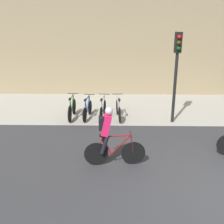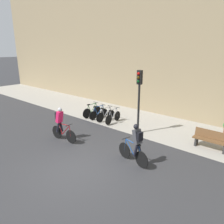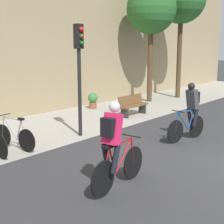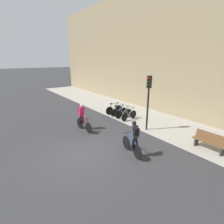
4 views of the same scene
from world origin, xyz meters
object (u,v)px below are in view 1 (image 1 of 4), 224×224
at_px(cyclist_pink, 109,135).
at_px(parked_bike_3, 118,109).
at_px(parked_bike_1, 87,109).
at_px(traffic_light_pole, 177,62).
at_px(parked_bike_0, 72,109).
at_px(parked_bike_2, 103,109).

xyz_separation_m(cyclist_pink, parked_bike_3, (0.29, 3.87, -0.55)).
bearing_deg(cyclist_pink, parked_bike_1, 104.80).
xyz_separation_m(cyclist_pink, traffic_light_pole, (2.51, 3.46, 1.54)).
bearing_deg(parked_bike_0, parked_bike_3, -0.03).
xyz_separation_m(parked_bike_1, traffic_light_pole, (3.53, -0.41, 2.10)).
relative_size(parked_bike_1, parked_bike_2, 0.98).
xyz_separation_m(parked_bike_0, traffic_light_pole, (4.19, -0.42, 2.08)).
height_order(parked_bike_1, parked_bike_2, parked_bike_2).
xyz_separation_m(parked_bike_0, parked_bike_3, (1.97, -0.00, -0.01)).
height_order(cyclist_pink, parked_bike_0, cyclist_pink).
relative_size(parked_bike_2, parked_bike_3, 0.98).
bearing_deg(traffic_light_pole, parked_bike_1, 173.31).
distance_m(parked_bike_2, parked_bike_3, 0.66).
xyz_separation_m(cyclist_pink, parked_bike_2, (-0.37, 3.87, -0.56)).
distance_m(parked_bike_2, traffic_light_pole, 3.58).
height_order(cyclist_pink, parked_bike_2, cyclist_pink).
height_order(cyclist_pink, parked_bike_1, cyclist_pink).
relative_size(cyclist_pink, parked_bike_0, 1.08).
bearing_deg(cyclist_pink, traffic_light_pole, 54.06).
bearing_deg(parked_bike_1, parked_bike_0, 179.91).
bearing_deg(parked_bike_0, parked_bike_1, -0.09).
bearing_deg(parked_bike_2, parked_bike_1, -179.98).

